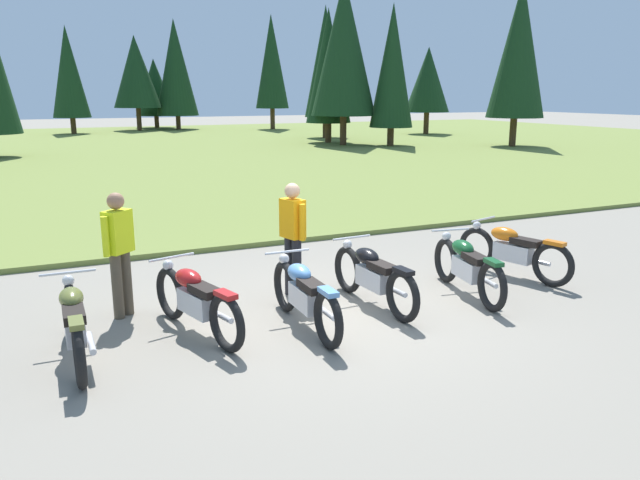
{
  "coord_description": "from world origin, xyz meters",
  "views": [
    {
      "loc": [
        -3.54,
        -7.05,
        2.91
      ],
      "look_at": [
        0.0,
        0.6,
        0.9
      ],
      "focal_mm": 34.69,
      "sensor_mm": 36.0,
      "label": 1
    }
  ],
  "objects": [
    {
      "name": "grass_moorland",
      "position": [
        0.0,
        25.97,
        0.05
      ],
      "size": [
        80.0,
        44.0,
        0.1
      ],
      "primitive_type": "cube",
      "color": "olive",
      "rests_on": "ground"
    },
    {
      "name": "forest_treeline",
      "position": [
        3.29,
        31.53,
        4.61
      ],
      "size": [
        46.56,
        29.72,
        8.89
      ],
      "color": "#47331E",
      "rests_on": "ground"
    },
    {
      "name": "motorcycle_sky_blue",
      "position": [
        -0.61,
        -0.25,
        0.44
      ],
      "size": [
        0.62,
        2.1,
        0.88
      ],
      "color": "black",
      "rests_on": "ground"
    },
    {
      "name": "motorcycle_olive",
      "position": [
        -3.31,
        -0.09,
        0.44
      ],
      "size": [
        0.62,
        2.1,
        0.88
      ],
      "color": "black",
      "rests_on": "ground"
    },
    {
      "name": "rider_in_hivis_vest",
      "position": [
        -0.25,
        0.99,
        0.95
      ],
      "size": [
        0.3,
        0.54,
        1.67
      ],
      "color": "black",
      "rests_on": "ground"
    },
    {
      "name": "motorcycle_black",
      "position": [
        0.59,
        0.11,
        0.44
      ],
      "size": [
        0.62,
        2.1,
        0.88
      ],
      "color": "black",
      "rests_on": "ground"
    },
    {
      "name": "motorcycle_orange",
      "position": [
        3.33,
        0.4,
        0.44
      ],
      "size": [
        0.79,
        2.05,
        0.88
      ],
      "color": "black",
      "rests_on": "ground"
    },
    {
      "name": "ground_plane",
      "position": [
        0.0,
        0.0,
        0.0
      ],
      "size": [
        140.0,
        140.0,
        0.0
      ],
      "primitive_type": "plane",
      "color": "gray"
    },
    {
      "name": "rider_near_row_end",
      "position": [
        -2.64,
        1.15,
        0.95
      ],
      "size": [
        0.44,
        0.4,
        1.67
      ],
      "color": "#4C4233",
      "rests_on": "ground"
    },
    {
      "name": "motorcycle_red",
      "position": [
        -1.9,
        0.12,
        0.44
      ],
      "size": [
        0.78,
        2.05,
        0.88
      ],
      "color": "black",
      "rests_on": "ground"
    },
    {
      "name": "motorcycle_british_green",
      "position": [
        2.07,
        -0.06,
        0.44
      ],
      "size": [
        0.64,
        2.09,
        0.88
      ],
      "color": "black",
      "rests_on": "ground"
    }
  ]
}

